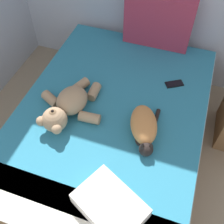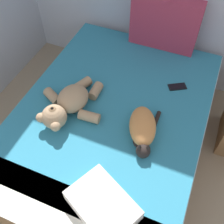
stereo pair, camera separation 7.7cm
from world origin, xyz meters
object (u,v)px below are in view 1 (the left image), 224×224
(patterned_cushion, at_px, (158,22))
(throw_pillow, at_px, (110,206))
(bed, at_px, (112,128))
(cell_phone, at_px, (174,84))
(teddy_bear, at_px, (67,106))
(cat, at_px, (144,127))

(patterned_cushion, relative_size, throw_pillow, 1.55)
(bed, relative_size, cell_phone, 12.43)
(throw_pillow, bearing_deg, teddy_bear, 132.71)
(teddy_bear, bearing_deg, bed, 26.99)
(throw_pillow, bearing_deg, patterned_cushion, 93.92)
(bed, bearing_deg, patterned_cushion, 81.76)
(bed, xyz_separation_m, throw_pillow, (0.25, -0.74, 0.31))
(cat, height_order, cell_phone, cat)
(patterned_cushion, bearing_deg, cat, -81.44)
(teddy_bear, height_order, throw_pillow, teddy_bear)
(cell_phone, relative_size, throw_pillow, 0.41)
(patterned_cushion, height_order, teddy_bear, patterned_cushion)
(cat, distance_m, teddy_bear, 0.59)
(patterned_cushion, height_order, throw_pillow, patterned_cushion)
(bed, relative_size, cat, 4.61)
(bed, height_order, cat, cat)
(cat, distance_m, cell_phone, 0.58)
(cat, height_order, throw_pillow, cat)
(bed, height_order, patterned_cushion, patterned_cushion)
(cell_phone, bearing_deg, teddy_bear, -141.05)
(throw_pillow, bearing_deg, bed, 108.45)
(bed, xyz_separation_m, teddy_bear, (-0.30, -0.15, 0.34))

